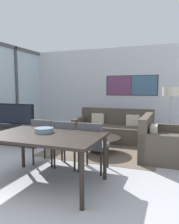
{
  "coord_description": "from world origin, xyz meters",
  "views": [
    {
      "loc": [
        1.96,
        -1.74,
        1.43
      ],
      "look_at": [
        0.35,
        2.56,
        0.95
      ],
      "focal_mm": 35.0,
      "sensor_mm": 36.0,
      "label": 1
    }
  ],
  "objects_px": {
    "television": "(13,115)",
    "sofa_main": "(114,130)",
    "dining_chair_left": "(46,138)",
    "dining_chair_centre": "(67,141)",
    "fruit_bowl": "(44,130)",
    "tv_console": "(14,135)",
    "sofa_side": "(160,143)",
    "dining_chair_right": "(92,143)",
    "coffee_table": "(100,141)",
    "dining_table": "(46,139)",
    "floor_lamp": "(171,95)"
  },
  "relations": [
    {
      "from": "television",
      "to": "dining_chair_right",
      "type": "relative_size",
      "value": 1.45
    },
    {
      "from": "sofa_main",
      "to": "dining_chair_left",
      "type": "height_order",
      "value": "same"
    },
    {
      "from": "tv_console",
      "to": "dining_chair_left",
      "type": "xyz_separation_m",
      "value": [
        1.63,
        -1.05,
        0.27
      ]
    },
    {
      "from": "sofa_side",
      "to": "fruit_bowl",
      "type": "height_order",
      "value": "sofa_side"
    },
    {
      "from": "dining_chair_centre",
      "to": "dining_chair_right",
      "type": "relative_size",
      "value": 1.0
    },
    {
      "from": "television",
      "to": "sofa_side",
      "type": "height_order",
      "value": "television"
    },
    {
      "from": "coffee_table",
      "to": "dining_chair_right",
      "type": "height_order",
      "value": "dining_chair_right"
    },
    {
      "from": "tv_console",
      "to": "coffee_table",
      "type": "xyz_separation_m",
      "value": [
        2.35,
        0.06,
        0.03
      ]
    },
    {
      "from": "sofa_side",
      "to": "fruit_bowl",
      "type": "relative_size",
      "value": 5.06
    },
    {
      "from": "sofa_side",
      "to": "dining_chair_right",
      "type": "distance_m",
      "value": 1.72
    },
    {
      "from": "television",
      "to": "fruit_bowl",
      "type": "height_order",
      "value": "television"
    },
    {
      "from": "sofa_side",
      "to": "dining_chair_centre",
      "type": "height_order",
      "value": "same"
    },
    {
      "from": "sofa_main",
      "to": "dining_table",
      "type": "relative_size",
      "value": 1.27
    },
    {
      "from": "tv_console",
      "to": "sofa_side",
      "type": "relative_size",
      "value": 1.11
    },
    {
      "from": "sofa_main",
      "to": "dining_chair_left",
      "type": "distance_m",
      "value": 2.53
    },
    {
      "from": "tv_console",
      "to": "floor_lamp",
      "type": "distance_m",
      "value": 4.18
    },
    {
      "from": "fruit_bowl",
      "to": "dining_chair_right",
      "type": "bearing_deg",
      "value": 44.36
    },
    {
      "from": "sofa_main",
      "to": "coffee_table",
      "type": "xyz_separation_m",
      "value": [
        0.0,
        -1.3,
        -0.02
      ]
    },
    {
      "from": "coffee_table",
      "to": "dining_table",
      "type": "relative_size",
      "value": 0.57
    },
    {
      "from": "tv_console",
      "to": "television",
      "type": "xyz_separation_m",
      "value": [
        0.0,
        0.0,
        0.53
      ]
    },
    {
      "from": "television",
      "to": "dining_chair_right",
      "type": "xyz_separation_m",
      "value": [
        2.59,
        -1.1,
        -0.26
      ]
    },
    {
      "from": "floor_lamp",
      "to": "fruit_bowl",
      "type": "bearing_deg",
      "value": -121.57
    },
    {
      "from": "dining_table",
      "to": "dining_chair_left",
      "type": "relative_size",
      "value": 1.94
    },
    {
      "from": "sofa_side",
      "to": "dining_chair_left",
      "type": "bearing_deg",
      "value": 122.08
    },
    {
      "from": "coffee_table",
      "to": "dining_chair_right",
      "type": "bearing_deg",
      "value": -78.22
    },
    {
      "from": "television",
      "to": "sofa_main",
      "type": "height_order",
      "value": "television"
    },
    {
      "from": "sofa_main",
      "to": "dining_table",
      "type": "bearing_deg",
      "value": -94.32
    },
    {
      "from": "dining_chair_left",
      "to": "floor_lamp",
      "type": "bearing_deg",
      "value": 46.79
    },
    {
      "from": "tv_console",
      "to": "sofa_main",
      "type": "bearing_deg",
      "value": 30.09
    },
    {
      "from": "dining_chair_centre",
      "to": "dining_chair_right",
      "type": "xyz_separation_m",
      "value": [
        0.48,
        -0.01,
        0.0
      ]
    },
    {
      "from": "floor_lamp",
      "to": "dining_table",
      "type": "bearing_deg",
      "value": -118.93
    },
    {
      "from": "tv_console",
      "to": "sofa_side",
      "type": "bearing_deg",
      "value": 3.54
    },
    {
      "from": "dining_table",
      "to": "tv_console",
      "type": "bearing_deg",
      "value": 139.28
    },
    {
      "from": "coffee_table",
      "to": "dining_chair_centre",
      "type": "bearing_deg",
      "value": -101.72
    },
    {
      "from": "coffee_table",
      "to": "dining_chair_left",
      "type": "bearing_deg",
      "value": -123.06
    },
    {
      "from": "sofa_side",
      "to": "fruit_bowl",
      "type": "xyz_separation_m",
      "value": [
        -1.66,
        -1.91,
        0.52
      ]
    },
    {
      "from": "sofa_side",
      "to": "television",
      "type": "bearing_deg",
      "value": 93.53
    },
    {
      "from": "dining_chair_right",
      "to": "fruit_bowl",
      "type": "xyz_separation_m",
      "value": [
        -0.59,
        -0.58,
        0.3
      ]
    },
    {
      "from": "television",
      "to": "dining_chair_centre",
      "type": "xyz_separation_m",
      "value": [
        2.11,
        -1.09,
        -0.26
      ]
    },
    {
      "from": "dining_chair_centre",
      "to": "fruit_bowl",
      "type": "xyz_separation_m",
      "value": [
        -0.11,
        -0.59,
        0.3
      ]
    },
    {
      "from": "tv_console",
      "to": "sofa_side",
      "type": "height_order",
      "value": "sofa_side"
    },
    {
      "from": "tv_console",
      "to": "dining_table",
      "type": "distance_m",
      "value": 2.82
    },
    {
      "from": "dining_chair_centre",
      "to": "tv_console",
      "type": "bearing_deg",
      "value": 152.59
    },
    {
      "from": "dining_chair_left",
      "to": "fruit_bowl",
      "type": "relative_size",
      "value": 2.98
    },
    {
      "from": "coffee_table",
      "to": "dining_chair_left",
      "type": "height_order",
      "value": "dining_chair_left"
    },
    {
      "from": "coffee_table",
      "to": "floor_lamp",
      "type": "xyz_separation_m",
      "value": [
        1.48,
        1.24,
        1.03
      ]
    },
    {
      "from": "tv_console",
      "to": "dining_chair_centre",
      "type": "distance_m",
      "value": 2.39
    },
    {
      "from": "sofa_side",
      "to": "dining_table",
      "type": "height_order",
      "value": "sofa_side"
    },
    {
      "from": "dining_chair_left",
      "to": "dining_table",
      "type": "bearing_deg",
      "value": -57.85
    },
    {
      "from": "dining_chair_right",
      "to": "fruit_bowl",
      "type": "bearing_deg",
      "value": -135.64
    }
  ]
}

